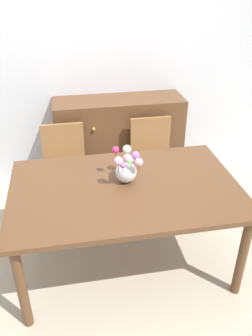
{
  "coord_description": "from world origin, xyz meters",
  "views": [
    {
      "loc": [
        -0.4,
        -2.19,
        2.24
      ],
      "look_at": [
        0.02,
        0.07,
        0.89
      ],
      "focal_mm": 37.29,
      "sensor_mm": 36.0,
      "label": 1
    }
  ],
  "objects": [
    {
      "name": "ground_plane",
      "position": [
        0.0,
        0.0,
        0.0
      ],
      "size": [
        12.0,
        12.0,
        0.0
      ],
      "primitive_type": "plane",
      "color": "#B7AD99"
    },
    {
      "name": "back_wall",
      "position": [
        0.0,
        1.6,
        1.4
      ],
      "size": [
        7.0,
        0.1,
        2.8
      ],
      "primitive_type": "cube",
      "color": "silver",
      "rests_on": "ground_plane"
    },
    {
      "name": "dining_table",
      "position": [
        0.0,
        0.0,
        0.69
      ],
      "size": [
        1.75,
        1.12,
        0.77
      ],
      "color": "brown",
      "rests_on": "ground_plane"
    },
    {
      "name": "chair_left",
      "position": [
        -0.45,
        0.9,
        0.52
      ],
      "size": [
        0.42,
        0.42,
        0.9
      ],
      "rotation": [
        0.0,
        0.0,
        3.14
      ],
      "color": "olive",
      "rests_on": "ground_plane"
    },
    {
      "name": "chair_right",
      "position": [
        0.45,
        0.9,
        0.52
      ],
      "size": [
        0.42,
        0.42,
        0.9
      ],
      "rotation": [
        0.0,
        0.0,
        3.14
      ],
      "color": "olive",
      "rests_on": "ground_plane"
    },
    {
      "name": "dresser",
      "position": [
        0.17,
        1.33,
        0.5
      ],
      "size": [
        1.4,
        0.47,
        1.0
      ],
      "color": "brown",
      "rests_on": "ground_plane"
    },
    {
      "name": "flower_vase",
      "position": [
        0.02,
        0.07,
        0.89
      ],
      "size": [
        0.22,
        0.27,
        0.27
      ],
      "color": "silver",
      "rests_on": "dining_table"
    }
  ]
}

